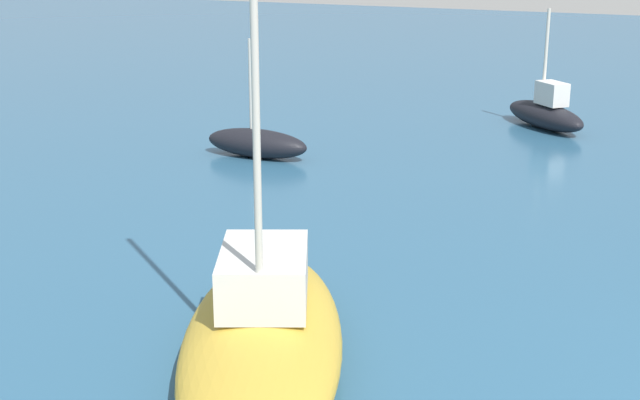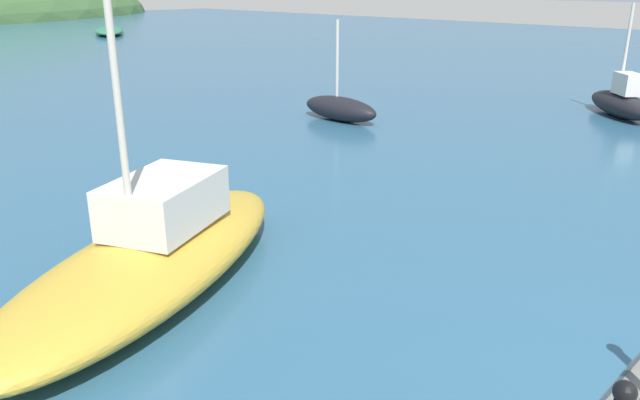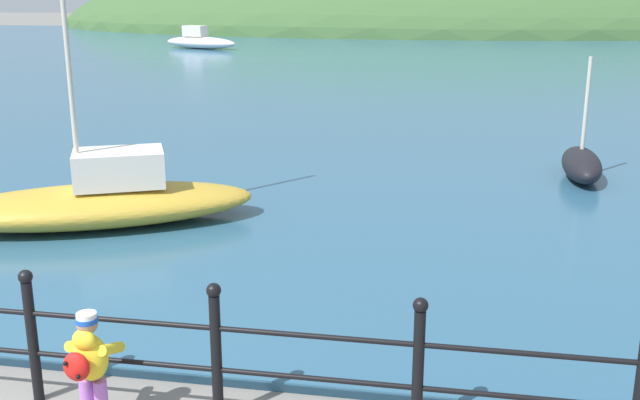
{
  "view_description": "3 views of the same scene",
  "coord_description": "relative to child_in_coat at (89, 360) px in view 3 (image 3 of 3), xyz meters",
  "views": [
    {
      "loc": [
        -8.23,
        2.24,
        4.15
      ],
      "look_at": [
        0.36,
        6.21,
        1.29
      ],
      "focal_mm": 50.0,
      "sensor_mm": 36.0,
      "label": 1
    },
    {
      "loc": [
        -4.34,
        0.78,
        3.09
      ],
      "look_at": [
        0.22,
        5.18,
        0.86
      ],
      "focal_mm": 35.0,
      "sensor_mm": 36.0,
      "label": 2
    },
    {
      "loc": [
        3.67,
        -3.76,
        3.45
      ],
      "look_at": [
        2.08,
        4.99,
        0.93
      ],
      "focal_mm": 42.0,
      "sensor_mm": 36.0,
      "label": 3
    }
  ],
  "objects": [
    {
      "name": "water",
      "position": [
        -0.91,
        30.81,
        -0.56
      ],
      "size": [
        80.0,
        60.0,
        0.1
      ],
      "primitive_type": "cube",
      "color": "#2D5B7A",
      "rests_on": "ground"
    },
    {
      "name": "child_in_coat",
      "position": [
        0.0,
        0.0,
        0.0
      ],
      "size": [
        0.4,
        0.54,
        1.0
      ],
      "color": "#AD66C6",
      "rests_on": "ground"
    },
    {
      "name": "boat_red_dinghy",
      "position": [
        -11.85,
        36.94,
        -0.09
      ],
      "size": [
        5.03,
        2.92,
        1.28
      ],
      "color": "silver",
      "rests_on": "water"
    },
    {
      "name": "iron_railing",
      "position": [
        -0.67,
        0.31,
        0.04
      ],
      "size": [
        9.89,
        0.12,
        1.21
      ],
      "color": "black",
      "rests_on": "ground"
    },
    {
      "name": "boat_far_right",
      "position": [
        -2.28,
        4.82,
        -0.14
      ],
      "size": [
        4.78,
        3.29,
        5.58
      ],
      "color": "gold",
      "rests_on": "water"
    },
    {
      "name": "boat_green_fishing",
      "position": [
        5.08,
        8.92,
        -0.23
      ],
      "size": [
        0.71,
        2.09,
        2.2
      ],
      "color": "black",
      "rests_on": "water"
    },
    {
      "name": "far_hillside",
      "position": [
        -0.91,
        64.53,
        -0.61
      ],
      "size": [
        65.9,
        36.24,
        12.35
      ],
      "color": "#3D6033",
      "rests_on": "ground"
    }
  ]
}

